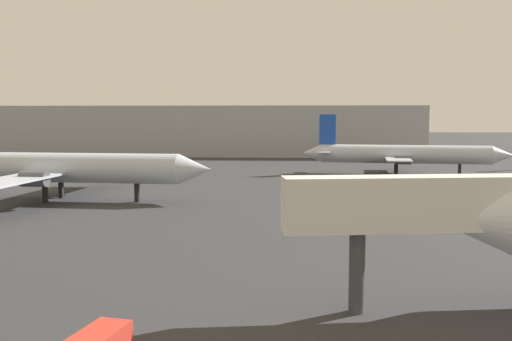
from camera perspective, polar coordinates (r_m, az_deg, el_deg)
The scene contains 3 objects.
airplane_on_taxiway at distance 61.66m, azimuth -18.91°, elevation 0.27°, with size 31.06×26.38×10.74m.
airplane_distant at distance 87.24m, azimuth 14.47°, elevation 1.58°, with size 30.49×17.75×8.90m.
terminal_building at distance 130.86m, azimuth -5.07°, elevation 4.02°, with size 95.11×22.34×10.82m, color #999EA3.
Camera 1 is at (2.86, -9.36, 8.65)m, focal length 40.05 mm.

